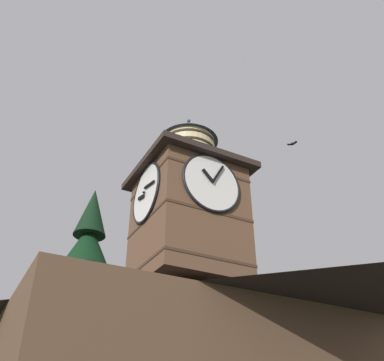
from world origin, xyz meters
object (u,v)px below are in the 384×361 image
pine_tree_behind (75,339)px  flying_bird_low (292,144)px  moon (215,306)px  clock_tower (188,207)px

pine_tree_behind → flying_bird_low: size_ratio=27.41×
moon → flying_bird_low: (10.49, 25.07, 0.36)m
pine_tree_behind → flying_bird_low: bearing=134.1°
pine_tree_behind → clock_tower: bearing=101.8°
clock_tower → flying_bird_low: 7.94m
pine_tree_behind → moon: bearing=-136.5°
clock_tower → moon: size_ratio=4.50×
moon → flying_bird_low: moon is taller
pine_tree_behind → moon: size_ratio=8.33×
moon → flying_bird_low: bearing=67.3°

